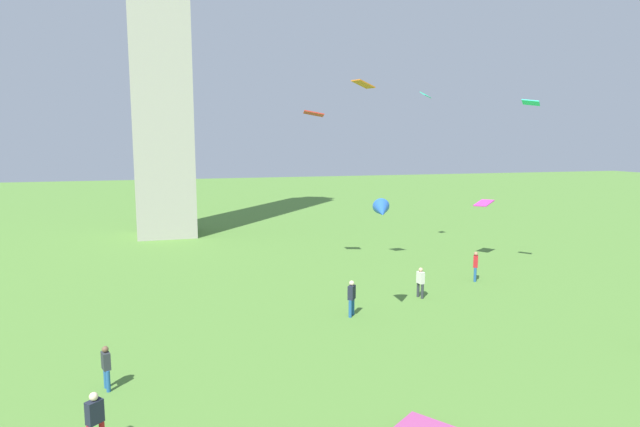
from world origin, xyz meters
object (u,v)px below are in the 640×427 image
kite_flying_0 (484,203)px  kite_flying_5 (314,114)px  person_2 (95,418)px  person_0 (420,281)px  person_3 (476,264)px  person_4 (106,365)px  kite_flying_2 (426,95)px  kite_flying_3 (531,103)px  kite_flying_1 (382,211)px  person_1 (352,296)px  kite_flying_4 (363,84)px

kite_flying_0 → kite_flying_5: size_ratio=1.21×
person_2 → kite_flying_0: size_ratio=1.00×
person_0 → kite_flying_0: bearing=120.1°
person_3 → person_4: person_3 is taller
person_3 → kite_flying_0: (4.08, 5.45, 3.10)m
kite_flying_2 → person_4: bearing=-166.5°
person_4 → kite_flying_2: kite_flying_2 is taller
kite_flying_2 → kite_flying_3: (2.03, -9.64, -1.21)m
kite_flying_1 → person_2: bearing=-128.8°
person_2 → kite_flying_5: size_ratio=1.21×
kite_flying_0 → person_1: bearing=3.3°
person_3 → kite_flying_0: size_ratio=1.06×
person_2 → kite_flying_0: kite_flying_0 is taller
kite_flying_3 → kite_flying_5: 13.38m
person_0 → kite_flying_1: (-3.71, -3.10, 4.45)m
person_4 → kite_flying_3: size_ratio=1.32×
person_3 → kite_flying_0: 7.48m
kite_flying_0 → kite_flying_3: size_ratio=1.44×
kite_flying_1 → kite_flying_2: bearing=75.0°
person_0 → kite_flying_5: 12.83m
person_2 → person_3: 24.11m
kite_flying_0 → kite_flying_1: bearing=8.8°
kite_flying_0 → person_2: bearing=5.2°
kite_flying_1 → kite_flying_5: (-0.24, 10.83, 5.00)m
kite_flying_0 → kite_flying_4: bearing=-18.3°
person_0 → person_4: person_0 is taller
person_0 → person_2: size_ratio=0.99×
person_4 → kite_flying_5: kite_flying_5 is taller
kite_flying_4 → person_4: bearing=22.7°
person_1 → kite_flying_3: size_ratio=1.50×
kite_flying_5 → person_3: bearing=-20.3°
person_1 → kite_flying_1: size_ratio=1.23×
person_2 → kite_flying_2: kite_flying_2 is taller
kite_flying_3 → kite_flying_5: bearing=22.2°
person_2 → person_4: bearing=-129.1°
person_2 → kite_flying_1: bearing=172.0°
person_1 → person_2: 13.86m
person_3 → kite_flying_3: bearing=-63.4°
kite_flying_2 → kite_flying_5: kite_flying_2 is taller
person_1 → person_4: bearing=153.3°
kite_flying_0 → kite_flying_1: (-12.73, -10.81, 1.27)m
kite_flying_2 → kite_flying_5: size_ratio=0.67×
person_4 → kite_flying_0: 28.71m
person_1 → person_3: person_3 is taller
person_0 → kite_flying_5: (-3.95, 7.73, 9.44)m
person_1 → person_4: 11.91m
kite_flying_2 → kite_flying_1: bearing=-150.5°
person_2 → kite_flying_1: size_ratio=1.17×
person_1 → kite_flying_5: bearing=34.3°
person_1 → person_3: bearing=-28.2°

